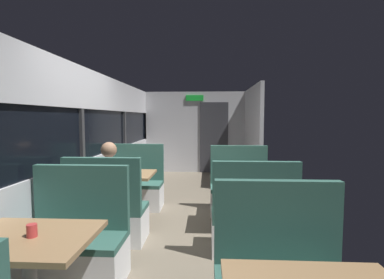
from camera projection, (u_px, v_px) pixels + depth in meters
The scene contains 14 objects.
ground_plane at pixel (182, 228), 4.10m from camera, with size 3.30×9.20×0.02m, color #665B4C.
carriage_window_panel_left at pixel (81, 150), 4.09m from camera, with size 0.09×8.48×2.30m.
carriage_end_bulkhead at pixel (197, 133), 8.18m from camera, with size 2.90×0.11×2.30m.
carriage_aisle_panel_right at pixel (252, 135), 6.92m from camera, with size 0.08×2.40×2.30m, color #B2B2B7.
dining_table_near_window at pixel (29, 250), 2.01m from camera, with size 0.90×0.70×0.74m.
bench_near_window_facing_entry at pixel (76, 248), 2.73m from camera, with size 0.95×0.50×1.10m.
dining_table_mid_window at pixel (123, 180), 4.28m from camera, with size 0.90×0.70×0.74m.
bench_mid_window_facing_end at pixel (107, 216), 3.60m from camera, with size 0.95×0.50×1.10m.
bench_mid_window_facing_entry at pixel (135, 189), 5.00m from camera, with size 0.95×0.50×1.10m.
dining_table_rear_aisle at pixel (245, 184), 3.98m from camera, with size 0.90×0.70×0.74m.
bench_rear_aisle_facing_end at pixel (253, 225), 3.31m from camera, with size 0.95×0.50×1.10m.
bench_rear_aisle_facing_entry at pixel (239, 193), 4.70m from camera, with size 0.95×0.50×1.10m.
seated_passenger at pixel (109, 198), 3.66m from camera, with size 0.47×0.55×1.26m.
coffee_cup_primary at pixel (32, 231), 1.99m from camera, with size 0.07×0.07×0.09m.
Camera 1 is at (0.36, -3.97, 1.57)m, focal length 26.73 mm.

